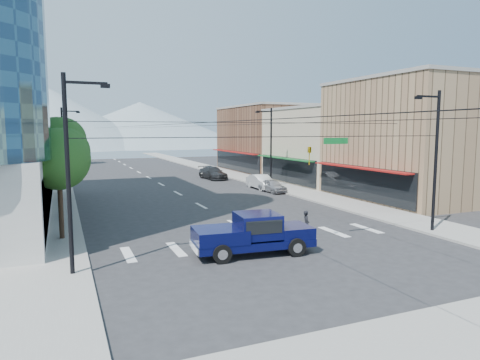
{
  "coord_description": "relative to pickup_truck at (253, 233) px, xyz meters",
  "views": [
    {
      "loc": [
        -11.04,
        -21.07,
        6.57
      ],
      "look_at": [
        0.68,
        6.89,
        3.0
      ],
      "focal_mm": 32.0,
      "sensor_mm": 36.0,
      "label": 1
    }
  ],
  "objects": [
    {
      "name": "shop_far",
      "position": [
        21.86,
        40.93,
        3.87
      ],
      "size": [
        12.0,
        18.0,
        10.0
      ],
      "primitive_type": "cube",
      "color": "brown",
      "rests_on": "ground"
    },
    {
      "name": "mountain_left",
      "position": [
        -13.14,
        150.93,
        9.87
      ],
      "size": [
        80.0,
        80.0,
        22.0
      ],
      "primitive_type": "cone",
      "color": "gray",
      "rests_on": "ground"
    },
    {
      "name": "parked_car_mid",
      "position": [
        11.26,
        22.48,
        -0.34
      ],
      "size": [
        1.72,
        4.85,
        1.59
      ],
      "primitive_type": "imported",
      "rotation": [
        0.0,
        0.0,
        0.01
      ],
      "color": "silver",
      "rests_on": "ground"
    },
    {
      "name": "lamp_pole_ne",
      "position": [
        12.53,
        22.93,
        3.81
      ],
      "size": [
        2.0,
        0.25,
        9.0
      ],
      "color": "black",
      "rests_on": "ground"
    },
    {
      "name": "pedestrian",
      "position": [
        4.49,
        1.96,
        -0.3
      ],
      "size": [
        0.55,
        0.69,
        1.66
      ],
      "primitive_type": "imported",
      "rotation": [
        0.0,
        0.0,
        1.29
      ],
      "color": "black",
      "rests_on": "ground"
    },
    {
      "name": "mountain_right",
      "position": [
        21.86,
        160.93,
        7.87
      ],
      "size": [
        90.0,
        90.0,
        18.0
      ],
      "primitive_type": "cone",
      "color": "gray",
      "rests_on": "ground"
    },
    {
      "name": "tree_near",
      "position": [
        -9.21,
        7.03,
        3.86
      ],
      "size": [
        3.65,
        3.64,
        6.71
      ],
      "color": "black",
      "rests_on": "ground"
    },
    {
      "name": "clock_tower",
      "position": [
        -14.64,
        62.93,
        9.51
      ],
      "size": [
        4.8,
        4.8,
        20.4
      ],
      "color": "#8C6B4C",
      "rests_on": "ground"
    },
    {
      "name": "sidewalk_cross",
      "position": [
        1.86,
        -11.07,
        -1.06
      ],
      "size": [
        28.0,
        4.0,
        0.15
      ],
      "primitive_type": "cube",
      "color": "gray",
      "rests_on": "ground"
    },
    {
      "name": "tree_midfar",
      "position": [
        -9.21,
        21.03,
        3.86
      ],
      "size": [
        3.65,
        3.64,
        6.71
      ],
      "color": "black",
      "rests_on": "ground"
    },
    {
      "name": "parked_car_near",
      "position": [
        11.26,
        19.75,
        -0.45
      ],
      "size": [
        1.89,
        4.11,
        1.36
      ],
      "primitive_type": "imported",
      "rotation": [
        0.0,
        0.0,
        0.07
      ],
      "color": "#9A999D",
      "rests_on": "ground"
    },
    {
      "name": "signal_rig",
      "position": [
        2.06,
        -0.07,
        3.51
      ],
      "size": [
        21.8,
        0.2,
        9.0
      ],
      "color": "black",
      "rests_on": "ground"
    },
    {
      "name": "lamp_pole_nw",
      "position": [
        -8.8,
        30.93,
        3.81
      ],
      "size": [
        2.0,
        0.25,
        9.0
      ],
      "color": "black",
      "rests_on": "ground"
    },
    {
      "name": "sidewalk_right",
      "position": [
        13.86,
        40.93,
        -1.06
      ],
      "size": [
        4.0,
        120.0,
        0.15
      ],
      "primitive_type": "cube",
      "color": "gray",
      "rests_on": "ground"
    },
    {
      "name": "parked_car_far",
      "position": [
        9.46,
        33.74,
        -0.31
      ],
      "size": [
        2.83,
        5.85,
        1.64
      ],
      "primitive_type": "imported",
      "rotation": [
        0.0,
        0.0,
        0.1
      ],
      "color": "#2B2B2D",
      "rests_on": "ground"
    },
    {
      "name": "tree_midnear",
      "position": [
        -9.21,
        14.03,
        4.46
      ],
      "size": [
        4.09,
        4.09,
        7.52
      ],
      "color": "black",
      "rests_on": "ground"
    },
    {
      "name": "shop_mid",
      "position": [
        21.86,
        24.93,
        3.37
      ],
      "size": [
        12.0,
        14.0,
        9.0
      ],
      "primitive_type": "cube",
      "color": "tan",
      "rests_on": "ground"
    },
    {
      "name": "ground",
      "position": [
        1.86,
        0.93,
        -1.13
      ],
      "size": [
        160.0,
        160.0,
        0.0
      ],
      "primitive_type": "plane",
      "color": "#28282B",
      "rests_on": "ground"
    },
    {
      "name": "tree_far",
      "position": [
        -9.21,
        28.03,
        4.46
      ],
      "size": [
        4.09,
        4.09,
        7.52
      ],
      "color": "black",
      "rests_on": "ground"
    },
    {
      "name": "pickup_truck",
      "position": [
        0.0,
        0.0,
        0.0
      ],
      "size": [
        6.62,
        2.97,
        2.18
      ],
      "rotation": [
        0.0,
        0.0,
        -0.09
      ],
      "color": "#080B3E",
      "rests_on": "ground"
    },
    {
      "name": "sidewalk_left",
      "position": [
        -10.14,
        40.93,
        -1.06
      ],
      "size": [
        4.0,
        120.0,
        0.15
      ],
      "primitive_type": "cube",
      "color": "gray",
      "rests_on": "ground"
    },
    {
      "name": "shop_near",
      "position": [
        21.86,
        10.93,
        4.37
      ],
      "size": [
        12.0,
        14.0,
        11.0
      ],
      "primitive_type": "cube",
      "color": "#8C6B4C",
      "rests_on": "ground"
    }
  ]
}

